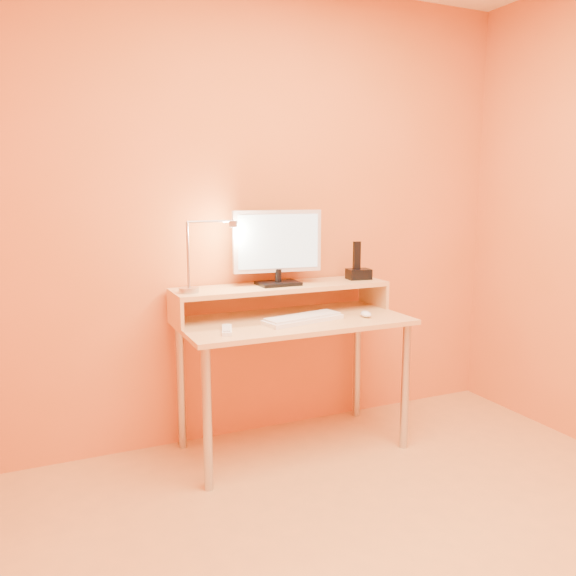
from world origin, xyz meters
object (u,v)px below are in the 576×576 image
lamp_base (189,290)px  phone_dock (359,274)px  remote_control (227,330)px  mouse (366,314)px  keyboard (303,319)px  monitor_panel (277,241)px

lamp_base → phone_dock: bearing=1.7°
phone_dock → remote_control: bearing=-155.0°
phone_dock → mouse: (-0.11, -0.27, -0.17)m
lamp_base → mouse: lamp_base is taller
remote_control → keyboard: bearing=25.4°
keyboard → mouse: 0.36m
keyboard → mouse: bearing=-18.4°
keyboard → mouse: mouse is taller
mouse → phone_dock: bearing=82.2°
monitor_panel → remote_control: bearing=-136.9°
mouse → keyboard: bearing=-171.8°
mouse → lamp_base: bearing=-179.9°
monitor_panel → keyboard: 0.46m
monitor_panel → remote_control: monitor_panel is taller
phone_dock → remote_control: phone_dock is taller
lamp_base → remote_control: lamp_base is taller
monitor_panel → lamp_base: bearing=-169.1°
lamp_base → mouse: (0.90, -0.24, -0.16)m
lamp_base → phone_dock: (1.01, 0.03, 0.02)m
phone_dock → keyboard: bearing=-146.5°
keyboard → remote_control: size_ratio=2.55×
mouse → remote_control: size_ratio=0.56×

